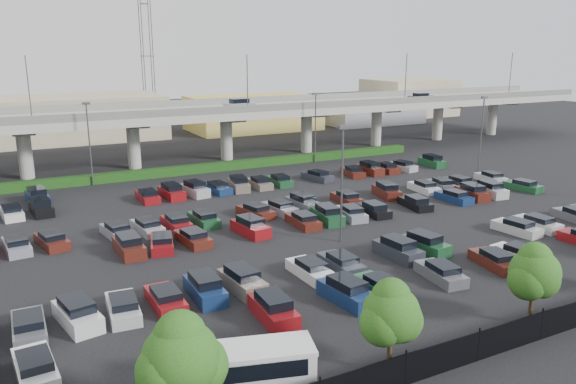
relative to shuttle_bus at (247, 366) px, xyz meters
The scene contains 10 objects.
ground 29.28m from the shuttle_bus, 56.56° to the left, with size 280.00×280.00×0.00m, color black.
overpass 58.85m from the shuttle_bus, 74.27° to the left, with size 150.00×13.00×15.80m.
hedge 51.98m from the shuttle_bus, 71.93° to the left, with size 66.00×1.60×1.10m, color #153C11.
fence 16.47m from the shuttle_bus, 12.59° to the right, with size 70.00×0.10×2.00m.
tree_row 17.12m from the shuttle_bus, ahead, with size 65.07×3.66×5.94m.
shuttle_bus is the anchor object (origin of this frame).
parked_cars 26.51m from the shuttle_bus, 54.40° to the left, with size 63.02×41.65×1.67m.
light_poles 29.44m from the shuttle_bus, 65.57° to the left, with size 66.90×48.38×10.30m.
distant_buildings 90.85m from the shuttle_bus, 71.71° to the left, with size 138.00×24.00×9.00m.
comm_tower 101.48m from the shuttle_bus, 78.44° to the left, with size 2.40×2.40×30.00m.
Camera 1 is at (-25.82, -47.51, 16.57)m, focal length 35.00 mm.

